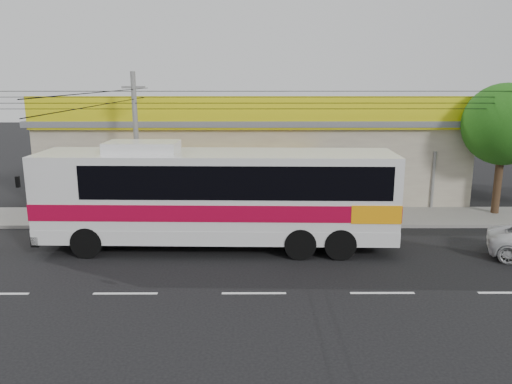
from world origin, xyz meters
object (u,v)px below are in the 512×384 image
at_px(coach_bus, 223,192).
at_px(motorbike_red, 161,203).
at_px(motorbike_dark, 110,213).
at_px(tree_far, 507,127).
at_px(utility_pole, 134,99).

distance_m(coach_bus, motorbike_red, 5.72).
height_order(motorbike_dark, tree_far, tree_far).
bearing_deg(motorbike_red, tree_far, -84.35).
xyz_separation_m(motorbike_red, utility_pole, (-0.80, -0.92, 4.97)).
bearing_deg(utility_pole, motorbike_red, 48.98).
bearing_deg(tree_far, utility_pole, -176.61).
bearing_deg(motorbike_red, coach_bus, -138.34).
bearing_deg(motorbike_dark, utility_pole, -55.13).
distance_m(utility_pole, tree_far, 17.21).
relative_size(motorbike_dark, tree_far, 0.25).
bearing_deg(coach_bus, utility_pole, 140.60).
distance_m(motorbike_dark, utility_pole, 5.19).
bearing_deg(motorbike_red, motorbike_dark, 134.65).
bearing_deg(utility_pole, coach_bus, -40.88).
xyz_separation_m(coach_bus, tree_far, (13.07, 4.53, 2.06)).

